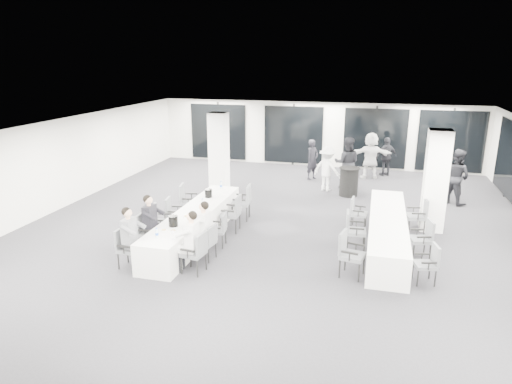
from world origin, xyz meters
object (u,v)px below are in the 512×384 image
standing_guest_b (347,160)px  ice_bucket_far (208,193)px  chair_side_left_far (356,211)px  chair_side_right_near (429,261)px  chair_main_right_second (208,240)px  standing_guest_h (457,173)px  chair_main_left_fourth (173,212)px  chair_side_left_near (349,251)px  banquet_table_side (387,231)px  chair_side_right_far (419,213)px  chair_main_left_second (147,230)px  chair_main_right_far (244,200)px  chair_main_left_near (126,245)px  standing_guest_d (387,154)px  banquet_table_main (195,224)px  standing_guest_e (439,171)px  standing_guest_f (371,152)px  ice_bucket_near (173,221)px  standing_guest_c (327,166)px  chair_main_left_mid (160,220)px  chair_main_right_fourth (233,211)px  standing_guest_a (312,157)px  chair_main_right_mid (220,228)px  cocktail_table (349,182)px  chair_side_right_mid (424,236)px  chair_side_left_mid (353,228)px

standing_guest_b → ice_bucket_far: bearing=50.2°
chair_side_left_far → chair_side_right_near: bearing=33.4°
chair_main_right_second → standing_guest_h: (6.26, 6.21, 0.53)m
chair_main_left_fourth → chair_side_left_near: chair_side_left_near is taller
banquet_table_side → ice_bucket_far: 5.04m
ice_bucket_far → chair_side_right_far: bearing=6.6°
chair_main_left_second → chair_main_right_far: chair_main_right_far is taller
chair_main_left_near → standing_guest_d: bearing=151.9°
banquet_table_main → standing_guest_d: standing_guest_d is taller
chair_main_left_fourth → standing_guest_e: bearing=115.4°
banquet_table_side → chair_main_left_second: (-5.75, -1.85, 0.17)m
standing_guest_f → chair_main_left_fourth: bearing=43.3°
chair_main_right_second → standing_guest_h: standing_guest_h is taller
chair_main_right_second → ice_bucket_far: ice_bucket_far is taller
chair_main_left_second → ice_bucket_near: 0.86m
chair_side_left_far → standing_guest_c: size_ratio=0.48×
banquet_table_side → chair_main_right_far: bearing=167.0°
chair_main_left_mid → chair_side_left_far: bearing=101.6°
chair_main_right_second → standing_guest_e: (5.84, 7.04, 0.39)m
banquet_table_main → standing_guest_e: size_ratio=2.84×
chair_main_left_near → chair_main_left_fourth: chair_main_left_near is taller
standing_guest_c → banquet_table_side: bearing=136.1°
chair_main_right_fourth → standing_guest_d: bearing=-30.8°
chair_main_left_mid → chair_main_right_far: 2.68m
standing_guest_a → chair_side_right_far: bearing=-110.6°
chair_main_right_second → standing_guest_a: (1.29, 8.14, 0.40)m
standing_guest_h → chair_side_left_near: bearing=108.1°
chair_side_right_near → chair_main_left_mid: bearing=71.0°
chair_side_right_near → chair_side_right_far: size_ratio=0.89×
chair_main_right_second → chair_side_right_far: (4.93, 3.13, 0.06)m
standing_guest_b → standing_guest_d: (1.42, 2.29, -0.18)m
chair_main_right_mid → chair_side_right_near: size_ratio=1.01×
banquet_table_side → standing_guest_d: bearing=89.9°
chair_main_left_fourth → ice_bucket_far: size_ratio=3.80×
chair_main_right_far → standing_guest_e: (5.82, 4.11, 0.29)m
chair_side_left_near → standing_guest_b: 7.18m
chair_main_left_near → chair_main_right_second: (1.66, 0.83, -0.03)m
standing_guest_e → ice_bucket_near: size_ratio=6.89×
chair_main_left_near → standing_guest_e: 10.87m
cocktail_table → chair_main_right_fourth: bearing=-123.6°
chair_side_right_far → standing_guest_c: (-2.90, 3.54, 0.35)m
chair_side_right_mid → chair_side_right_far: chair_side_right_far is taller
chair_side_left_near → standing_guest_a: bearing=-154.7°
chair_main_left_near → standing_guest_a: 9.45m
standing_guest_b → standing_guest_c: standing_guest_b is taller
standing_guest_e → chair_side_right_mid: bearing=139.9°
chair_main_left_mid → chair_side_left_near: bearing=67.6°
chair_main_left_second → chair_main_right_second: size_ratio=1.10×
chair_main_right_mid → chair_side_left_mid: 3.33m
cocktail_table → chair_side_left_far: cocktail_table is taller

